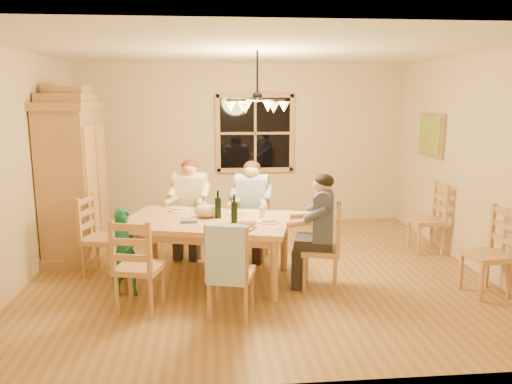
{
  "coord_description": "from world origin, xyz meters",
  "views": [
    {
      "loc": [
        -0.57,
        -5.96,
        2.2
      ],
      "look_at": [
        -0.01,
        0.1,
        1.0
      ],
      "focal_mm": 35.0,
      "sensor_mm": 36.0,
      "label": 1
    }
  ],
  "objects": [
    {
      "name": "ceiling",
      "position": [
        0.0,
        0.0,
        2.7
      ],
      "size": [
        5.5,
        5.0,
        0.02
      ],
      "primitive_type": "cube",
      "color": "white",
      "rests_on": "wall_back"
    },
    {
      "name": "armoire",
      "position": [
        -2.42,
        0.96,
        1.06
      ],
      "size": [
        0.66,
        1.4,
        2.3
      ],
      "color": "#976B41",
      "rests_on": "floor"
    },
    {
      "name": "wall_right",
      "position": [
        2.75,
        0.0,
        1.35
      ],
      "size": [
        0.02,
        5.0,
        2.7
      ],
      "primitive_type": "cube",
      "color": "beige",
      "rests_on": "floor"
    },
    {
      "name": "wine_glass_a",
      "position": [
        -0.66,
        -0.01,
        0.83
      ],
      "size": [
        0.06,
        0.06,
        0.14
      ],
      "primitive_type": "cylinder",
      "color": "silver",
      "rests_on": "dining_table"
    },
    {
      "name": "chair_spare_front",
      "position": [
        2.45,
        -0.96,
        0.3
      ],
      "size": [
        0.47,
        0.49,
        0.99
      ],
      "rotation": [
        0.0,
        0.0,
        1.69
      ],
      "color": "#AA794B",
      "rests_on": "floor"
    },
    {
      "name": "adult_plaid_man",
      "position": [
        -0.02,
        0.53,
        0.84
      ],
      "size": [
        0.47,
        0.5,
        0.87
      ],
      "rotation": [
        0.0,
        0.0,
        2.88
      ],
      "color": "#33628E",
      "rests_on": "floor"
    },
    {
      "name": "napkin",
      "position": [
        -0.82,
        -0.37,
        0.78
      ],
      "size": [
        0.21,
        0.18,
        0.03
      ],
      "primitive_type": "cube",
      "rotation": [
        0.0,
        0.0,
        -0.26
      ],
      "color": "#556D9D",
      "rests_on": "dining_table"
    },
    {
      "name": "wall_back",
      "position": [
        0.0,
        2.5,
        1.35
      ],
      "size": [
        5.5,
        0.02,
        2.7
      ],
      "primitive_type": "cube",
      "color": "beige",
      "rests_on": "floor"
    },
    {
      "name": "chair_spare_back",
      "position": [
        2.45,
        0.59,
        0.3
      ],
      "size": [
        0.42,
        0.44,
        0.99
      ],
      "rotation": [
        0.0,
        0.0,
        1.57
      ],
      "color": "#AA794B",
      "rests_on": "floor"
    },
    {
      "name": "cap",
      "position": [
        -0.17,
        -0.67,
        0.82
      ],
      "size": [
        0.2,
        0.2,
        0.11
      ],
      "primitive_type": "ellipsoid",
      "color": "tan",
      "rests_on": "dining_table"
    },
    {
      "name": "plate_plaid",
      "position": [
        -0.24,
        -0.04,
        0.77
      ],
      "size": [
        0.26,
        0.26,
        0.02
      ],
      "primitive_type": "cylinder",
      "color": "white",
      "rests_on": "dining_table"
    },
    {
      "name": "wine_bottle_a",
      "position": [
        -0.48,
        -0.21,
        0.93
      ],
      "size": [
        0.08,
        0.08,
        0.33
      ],
      "primitive_type": "cylinder",
      "color": "black",
      "rests_on": "dining_table"
    },
    {
      "name": "chair_far_left",
      "position": [
        -0.85,
        0.74,
        0.3
      ],
      "size": [
        0.53,
        0.52,
        0.99
      ],
      "rotation": [
        0.0,
        0.0,
        2.88
      ],
      "color": "#AA794B",
      "rests_on": "floor"
    },
    {
      "name": "painting",
      "position": [
        2.71,
        1.2,
        1.6
      ],
      "size": [
        0.06,
        0.78,
        0.64
      ],
      "color": "#976B41",
      "rests_on": "wall_right"
    },
    {
      "name": "adult_woman",
      "position": [
        -0.85,
        0.74,
        0.84
      ],
      "size": [
        0.47,
        0.5,
        0.87
      ],
      "rotation": [
        0.0,
        0.0,
        2.88
      ],
      "color": "beige",
      "rests_on": "floor"
    },
    {
      "name": "window",
      "position": [
        0.2,
        2.47,
        1.55
      ],
      "size": [
        1.3,
        0.06,
        1.3
      ],
      "color": "black",
      "rests_on": "wall_back"
    },
    {
      "name": "chair_end_left",
      "position": [
        -1.9,
        0.09,
        0.3
      ],
      "size": [
        0.52,
        0.53,
        0.99
      ],
      "rotation": [
        0.0,
        0.0,
        -1.83
      ],
      "color": "#AA794B",
      "rests_on": "floor"
    },
    {
      "name": "adult_slate_man",
      "position": [
        0.67,
        -0.6,
        0.84
      ],
      "size": [
        0.5,
        0.47,
        0.87
      ],
      "rotation": [
        0.0,
        0.0,
        1.31
      ],
      "color": "#3F4965",
      "rests_on": "floor"
    },
    {
      "name": "wine_bottle_b",
      "position": [
        -0.3,
        -0.44,
        0.93
      ],
      "size": [
        0.08,
        0.08,
        0.33
      ],
      "primitive_type": "cylinder",
      "color": "black",
      "rests_on": "dining_table"
    },
    {
      "name": "wall_left",
      "position": [
        -2.75,
        0.0,
        1.35
      ],
      "size": [
        0.02,
        5.0,
        2.7
      ],
      "primitive_type": "cube",
      "color": "beige",
      "rests_on": "floor"
    },
    {
      "name": "plate_slate",
      "position": [
        0.08,
        -0.46,
        0.77
      ],
      "size": [
        0.26,
        0.26,
        0.02
      ],
      "primitive_type": "cylinder",
      "color": "white",
      "rests_on": "dining_table"
    },
    {
      "name": "wine_glass_b",
      "position": [
        0.03,
        -0.27,
        0.83
      ],
      "size": [
        0.06,
        0.06,
        0.14
      ],
      "primitive_type": "cylinder",
      "color": "silver",
      "rests_on": "dining_table"
    },
    {
      "name": "floor",
      "position": [
        0.0,
        0.0,
        0.0
      ],
      "size": [
        5.5,
        5.5,
        0.0
      ],
      "primitive_type": "plane",
      "color": "olive",
      "rests_on": "ground"
    },
    {
      "name": "towel",
      "position": [
        -0.43,
        -1.44,
        0.7
      ],
      "size": [
        0.39,
        0.19,
        0.58
      ],
      "primitive_type": "cube",
      "rotation": [
        0.0,
        0.0,
        -0.26
      ],
      "color": "#A7C2E3",
      "rests_on": "chair_near_right"
    },
    {
      "name": "cloth_bundle",
      "position": [
        -0.63,
        -0.17,
        0.84
      ],
      "size": [
        0.28,
        0.22,
        0.15
      ],
      "primitive_type": "ellipsoid",
      "color": "tan",
      "rests_on": "dining_table"
    },
    {
      "name": "chandelier",
      "position": [
        -0.0,
        0.0,
        2.08
      ],
      "size": [
        0.77,
        0.68,
        0.71
      ],
      "color": "black",
      "rests_on": "ceiling"
    },
    {
      "name": "dining_table",
      "position": [
        -0.61,
        -0.25,
        0.66
      ],
      "size": [
        2.15,
        1.62,
        0.76
      ],
      "rotation": [
        0.0,
        0.0,
        -0.26
      ],
      "color": "tan",
      "rests_on": "floor"
    },
    {
      "name": "plate_woman",
      "position": [
        -0.97,
        0.21,
        0.77
      ],
      "size": [
        0.26,
        0.26,
        0.02
      ],
      "primitive_type": "cylinder",
      "color": "white",
      "rests_on": "dining_table"
    },
    {
      "name": "chair_far_right",
      "position": [
        -0.02,
        0.53,
        0.3
      ],
      "size": [
        0.53,
        0.52,
        0.99
      ],
      "rotation": [
        0.0,
        0.0,
        2.88
      ],
      "color": "#AA794B",
      "rests_on": "floor"
    },
    {
      "name": "chair_near_right",
      "position": [
        -0.38,
        -1.25,
        0.3
      ],
      "size": [
        0.53,
        0.52,
        0.99
      ],
      "rotation": [
        0.0,
        0.0,
        -0.26
      ],
      "color": "#AA794B",
      "rests_on": "floor"
    },
    {
      "name": "chair_near_left",
      "position": [
        -1.31,
        -1.01,
        0.3
      ],
      "size": [
        0.53,
        0.52,
        0.99
      ],
      "rotation": [
        0.0,
        0.0,
        -0.26
      ],
      "color": "#AA794B",
      "rests_on": "floor"
    },
    {
      "name": "chair_end_right",
      "position": [
        0.67,
        -0.6,
        0.3
      ],
      "size": [
        0.52,
        0.53,
        0.99
      ],
      "rotation": [
        0.0,
        0.0,
        1.31
      ],
      "color": "#AA794B",
      "rests_on": "floor"
    },
    {
      "name": "child",
      "position": [
        -1.52,
        -0.61,
        0.49
      ],
      "size": [
        0.41,
        0.32,
        0.99
      ],
      "primitive_type": "imported",
      "rotation": [
        0.0,
        0.0,
        0.27
      ],
      "color": "#186E53",
      "rests_on": "floor"
    }
  ]
}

